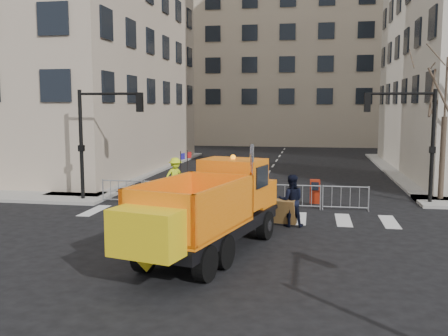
% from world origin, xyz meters
% --- Properties ---
extents(ground, '(120.00, 120.00, 0.00)m').
position_xyz_m(ground, '(0.00, 0.00, 0.00)').
color(ground, black).
rests_on(ground, ground).
extents(sidewalk_back, '(64.00, 5.00, 0.15)m').
position_xyz_m(sidewalk_back, '(0.00, 8.50, 0.07)').
color(sidewalk_back, gray).
rests_on(sidewalk_back, ground).
extents(building_far, '(30.00, 18.00, 24.00)m').
position_xyz_m(building_far, '(0.00, 52.00, 12.00)').
color(building_far, '#BDAC90').
rests_on(building_far, ground).
extents(traffic_light_left, '(0.18, 0.18, 5.40)m').
position_xyz_m(traffic_light_left, '(-8.00, 7.50, 2.70)').
color(traffic_light_left, black).
rests_on(traffic_light_left, ground).
extents(traffic_light_right, '(0.18, 0.18, 5.40)m').
position_xyz_m(traffic_light_right, '(8.50, 9.50, 2.70)').
color(traffic_light_right, black).
rests_on(traffic_light_right, ground).
extents(crowd_barriers, '(12.60, 0.60, 1.10)m').
position_xyz_m(crowd_barriers, '(-0.75, 7.60, 0.55)').
color(crowd_barriers, '#9EA0A5').
rests_on(crowd_barriers, ground).
extents(street_tree, '(3.00, 3.00, 7.50)m').
position_xyz_m(street_tree, '(9.20, 10.50, 3.75)').
color(street_tree, '#382B21').
rests_on(street_tree, ground).
extents(plow_truck, '(4.42, 9.09, 3.41)m').
position_xyz_m(plow_truck, '(-0.12, -0.22, 1.52)').
color(plow_truck, black).
rests_on(plow_truck, ground).
extents(cop_a, '(0.76, 0.67, 1.74)m').
position_xyz_m(cop_a, '(0.01, 4.26, 0.87)').
color(cop_a, black).
rests_on(cop_a, ground).
extents(cop_b, '(1.06, 0.87, 2.02)m').
position_xyz_m(cop_b, '(2.23, 4.07, 1.01)').
color(cop_b, black).
rests_on(cop_b, ground).
extents(cop_c, '(1.13, 0.92, 1.81)m').
position_xyz_m(cop_c, '(1.05, 4.38, 0.90)').
color(cop_c, black).
rests_on(cop_c, ground).
extents(worker, '(1.38, 1.32, 1.88)m').
position_xyz_m(worker, '(-3.84, 9.36, 1.09)').
color(worker, '#DFF81D').
rests_on(worker, sidewalk_back).
extents(newspaper_box, '(0.47, 0.42, 1.10)m').
position_xyz_m(newspaper_box, '(3.15, 8.21, 0.70)').
color(newspaper_box, maroon).
rests_on(newspaper_box, sidewalk_back).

